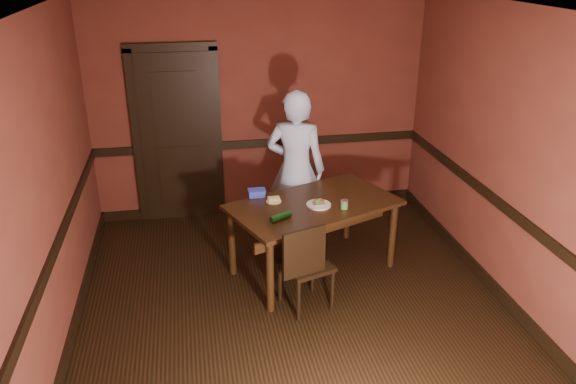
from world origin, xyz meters
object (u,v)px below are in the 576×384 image
object	(u,v)px
person	(296,169)
sauce_jar	(344,204)
cheese_saucer	(274,200)
chair_near	(306,264)
food_tub	(257,193)
sandwich_plate	(319,204)
chair_far	(298,210)
dining_table	(313,237)

from	to	relation	value
person	sauce_jar	world-z (taller)	person
sauce_jar	cheese_saucer	xyz separation A→B (m)	(-0.66, 0.28, -0.03)
chair_near	food_tub	size ratio (longest dim) A/B	5.04
chair_near	food_tub	bearing A→B (deg)	-87.27
sauce_jar	food_tub	bearing A→B (deg)	150.90
chair_near	sandwich_plate	size ratio (longest dim) A/B	3.66
chair_near	person	distance (m)	1.35
chair_near	person	size ratio (longest dim) A/B	0.51
chair_far	sandwich_plate	size ratio (longest dim) A/B	3.58
chair_far	food_tub	size ratio (longest dim) A/B	4.93
person	cheese_saucer	world-z (taller)	person
dining_table	sandwich_plate	bearing A→B (deg)	-83.91
dining_table	chair_far	size ratio (longest dim) A/B	1.87
chair_far	cheese_saucer	xyz separation A→B (m)	(-0.34, -0.46, 0.35)
person	sandwich_plate	distance (m)	0.74
dining_table	cheese_saucer	xyz separation A→B (m)	(-0.39, 0.10, 0.41)
sauce_jar	cheese_saucer	distance (m)	0.71
chair_far	person	xyz separation A→B (m)	(-0.01, 0.10, 0.45)
chair_far	person	bearing A→B (deg)	83.50
cheese_saucer	chair_far	bearing A→B (deg)	53.25
food_tub	chair_near	bearing A→B (deg)	-69.32
chair_far	person	distance (m)	0.46
chair_far	sandwich_plate	world-z (taller)	chair_far
chair_far	food_tub	distance (m)	0.68
sandwich_plate	cheese_saucer	size ratio (longest dim) A/B	1.58
dining_table	person	world-z (taller)	person
dining_table	chair_far	bearing A→B (deg)	72.69
sauce_jar	chair_near	bearing A→B (deg)	-137.57
chair_far	cheese_saucer	world-z (taller)	chair_far
dining_table	sauce_jar	size ratio (longest dim) A/B	18.55
sandwich_plate	food_tub	world-z (taller)	food_tub
chair_near	sandwich_plate	bearing A→B (deg)	-131.91
person	food_tub	size ratio (longest dim) A/B	9.93
dining_table	sauce_jar	bearing A→B (deg)	-55.63
sauce_jar	food_tub	distance (m)	0.92
chair_far	sauce_jar	size ratio (longest dim) A/B	9.91
sauce_jar	cheese_saucer	size ratio (longest dim) A/B	0.57
sandwich_plate	sauce_jar	bearing A→B (deg)	-26.01
chair_near	sandwich_plate	distance (m)	0.68
chair_near	cheese_saucer	world-z (taller)	chair_near
dining_table	chair_near	xyz separation A→B (m)	(-0.20, -0.61, 0.06)
chair_far	sandwich_plate	distance (m)	0.72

